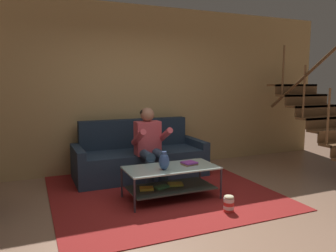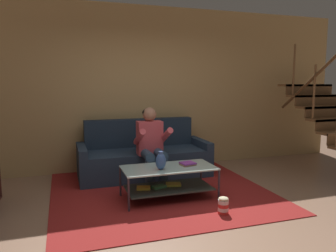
{
  "view_description": "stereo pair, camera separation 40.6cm",
  "coord_description": "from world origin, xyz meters",
  "views": [
    {
      "loc": [
        -1.64,
        -3.21,
        1.56
      ],
      "look_at": [
        0.18,
        1.05,
        0.94
      ],
      "focal_mm": 35.0,
      "sensor_mm": 36.0,
      "label": 1
    },
    {
      "loc": [
        -1.26,
        -3.35,
        1.56
      ],
      "look_at": [
        0.18,
        1.05,
        0.94
      ],
      "focal_mm": 35.0,
      "sensor_mm": 36.0,
      "label": 2
    }
  ],
  "objects": [
    {
      "name": "book_stack",
      "position": [
        0.35,
        0.71,
        0.46
      ],
      "size": [
        0.22,
        0.2,
        0.04
      ],
      "color": "#9F7253",
      "rests_on": "coffee_table"
    },
    {
      "name": "ground",
      "position": [
        0.0,
        0.0,
        0.0
      ],
      "size": [
        16.8,
        16.8,
        0.0
      ],
      "primitive_type": "plane",
      "color": "#97715A"
    },
    {
      "name": "popcorn_tub",
      "position": [
        0.52,
        -0.02,
        0.11
      ],
      "size": [
        0.13,
        0.13,
        0.22
      ],
      "color": "red",
      "rests_on": "ground"
    },
    {
      "name": "vase",
      "position": [
        -0.07,
        0.6,
        0.55
      ],
      "size": [
        0.14,
        0.14,
        0.24
      ],
      "color": "#33518E",
      "rests_on": "coffee_table"
    },
    {
      "name": "coffee_table",
      "position": [
        0.06,
        0.69,
        0.29
      ],
      "size": [
        1.23,
        0.61,
        0.44
      ],
      "color": "#AAC6BD",
      "rests_on": "ground"
    },
    {
      "name": "couch",
      "position": [
        0.02,
        1.88,
        0.31
      ],
      "size": [
        2.14,
        0.86,
        0.93
      ],
      "color": "#223144",
      "rests_on": "ground"
    },
    {
      "name": "person_seated_center",
      "position": [
        0.02,
        1.36,
        0.65
      ],
      "size": [
        0.5,
        0.58,
        1.18
      ],
      "color": "#31465F",
      "rests_on": "ground"
    },
    {
      "name": "area_rug",
      "position": [
        0.05,
        1.16,
        0.01
      ],
      "size": [
        3.0,
        3.13,
        0.01
      ],
      "color": "maroon",
      "rests_on": "ground"
    },
    {
      "name": "back_partition",
      "position": [
        0.0,
        2.46,
        1.45
      ],
      "size": [
        8.4,
        0.12,
        2.9
      ],
      "primitive_type": "cube",
      "color": "tan",
      "rests_on": "ground"
    }
  ]
}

